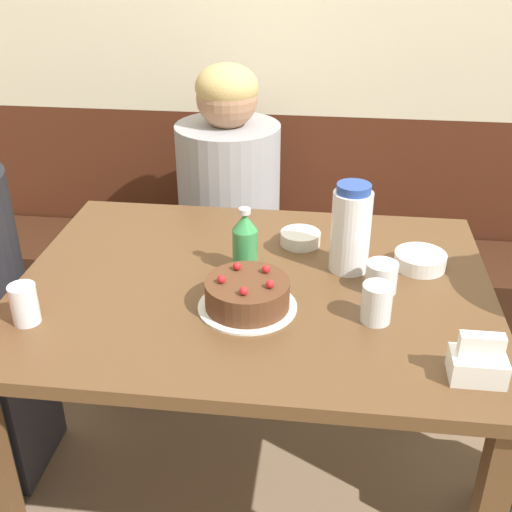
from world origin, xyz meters
name	(u,v)px	position (x,y,z in m)	size (l,w,h in m)	color
ground_plane	(254,496)	(0.00, 0.00, 0.00)	(12.00, 12.00, 0.00)	#846B51
back_wall	(289,25)	(0.00, 1.05, 1.25)	(4.80, 0.04, 2.50)	#4C2314
bench_seat	(279,297)	(0.00, 0.83, 0.22)	(2.53, 0.38, 0.43)	#381E11
dining_table	(254,316)	(0.00, 0.00, 0.68)	(1.21, 0.91, 0.78)	brown
birthday_cake	(247,295)	(0.00, -0.12, 0.81)	(0.24, 0.24, 0.09)	white
water_pitcher	(351,229)	(0.24, 0.10, 0.89)	(0.10, 0.10, 0.24)	white
soju_bottle	(245,242)	(-0.03, 0.06, 0.86)	(0.07, 0.07, 0.18)	#388E4C
napkin_holder	(478,362)	(0.49, -0.32, 0.82)	(0.11, 0.08, 0.11)	white
bowl_soup_white	(300,238)	(0.10, 0.23, 0.80)	(0.11, 0.11, 0.04)	white
bowl_rice_small	(420,260)	(0.43, 0.13, 0.80)	(0.14, 0.14, 0.04)	white
glass_water_tall	(24,304)	(-0.50, -0.24, 0.83)	(0.06, 0.06, 0.10)	silver
glass_tumbler_short	(377,303)	(0.30, -0.14, 0.82)	(0.07, 0.07, 0.09)	silver
glass_shot_small	(381,276)	(0.32, 0.00, 0.82)	(0.08, 0.08, 0.08)	silver
person_pale_blue_shirt	(230,226)	(-0.18, 0.72, 0.59)	(0.37, 0.37, 1.18)	#33333D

